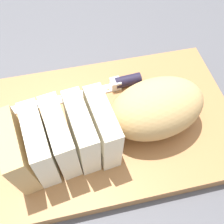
# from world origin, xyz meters

# --- Properties ---
(ground_plane) EXTENTS (3.00, 3.00, 0.00)m
(ground_plane) POSITION_xyz_m (0.00, 0.00, 0.00)
(ground_plane) COLOR #4C4C51
(cutting_board) EXTENTS (0.47, 0.32, 0.03)m
(cutting_board) POSITION_xyz_m (0.00, 0.00, 0.01)
(cutting_board) COLOR #9E6B3D
(cutting_board) RESTS_ON ground_plane
(bread_loaf) EXTENTS (0.36, 0.15, 0.10)m
(bread_loaf) POSITION_xyz_m (0.00, 0.03, 0.07)
(bread_loaf) COLOR tan
(bread_loaf) RESTS_ON cutting_board
(bread_knife) EXTENTS (0.29, 0.04, 0.02)m
(bread_knife) POSITION_xyz_m (-0.01, -0.08, 0.03)
(bread_knife) COLOR silver
(bread_knife) RESTS_ON cutting_board
(crumb_near_knife) EXTENTS (0.00, 0.00, 0.00)m
(crumb_near_knife) POSITION_xyz_m (0.06, 0.01, 0.03)
(crumb_near_knife) COLOR tan
(crumb_near_knife) RESTS_ON cutting_board
(crumb_near_loaf) EXTENTS (0.01, 0.01, 0.01)m
(crumb_near_loaf) POSITION_xyz_m (-0.01, -0.07, 0.03)
(crumb_near_loaf) COLOR tan
(crumb_near_loaf) RESTS_ON cutting_board
(crumb_stray_left) EXTENTS (0.01, 0.01, 0.01)m
(crumb_stray_left) POSITION_xyz_m (-0.03, -0.02, 0.03)
(crumb_stray_left) COLOR tan
(crumb_stray_left) RESTS_ON cutting_board
(crumb_stray_right) EXTENTS (0.00, 0.00, 0.00)m
(crumb_stray_right) POSITION_xyz_m (0.04, -0.06, 0.03)
(crumb_stray_right) COLOR tan
(crumb_stray_right) RESTS_ON cutting_board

